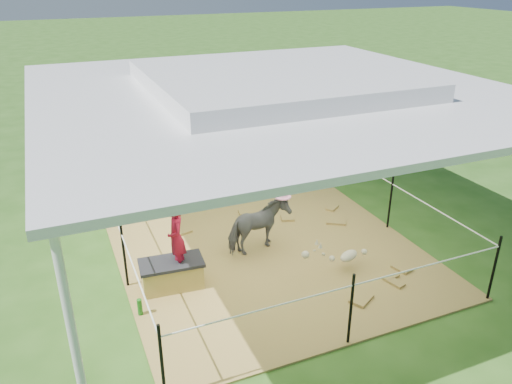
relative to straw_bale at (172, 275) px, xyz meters
name	(u,v)px	position (x,y,z in m)	size (l,w,h in m)	color
ground	(271,255)	(1.66, 0.28, -0.21)	(90.00, 90.00, 0.00)	#2D5919
hay_patch	(271,254)	(1.66, 0.28, -0.20)	(4.60, 4.60, 0.03)	brown
canopy_tent	(273,86)	(1.66, 0.28, 2.48)	(6.30, 6.30, 2.90)	silver
rope_fence	(271,219)	(1.66, 0.28, 0.43)	(4.54, 4.54, 1.00)	black
straw_bale	(172,275)	(0.00, 0.00, 0.00)	(0.83, 0.42, 0.37)	olive
dark_cloth	(171,263)	(0.00, 0.00, 0.21)	(0.89, 0.46, 0.05)	black
woman	(176,231)	(0.10, 0.00, 0.68)	(0.36, 0.24, 1.00)	#AD102B
green_bottle	(140,307)	(-0.55, -0.45, -0.07)	(0.06, 0.06, 0.23)	#186616
pony	(259,227)	(1.52, 0.44, 0.24)	(0.46, 1.01, 0.85)	#444549
pink_hat	(259,199)	(1.52, 0.44, 0.73)	(0.27, 0.27, 0.12)	#FF93C9
foal	(349,254)	(2.54, -0.59, 0.07)	(0.93, 0.52, 0.52)	beige
trash_barrel	(322,112)	(5.91, 6.04, 0.24)	(0.58, 0.58, 0.91)	blue
picnic_table_near	(227,106)	(3.85, 8.29, 0.11)	(1.56, 1.13, 0.65)	#54331D
picnic_table_far	(287,85)	(6.79, 10.05, 0.16)	(1.81, 1.31, 0.75)	#533B1C
distant_person	(224,99)	(3.60, 7.88, 0.45)	(0.64, 0.50, 1.33)	teal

